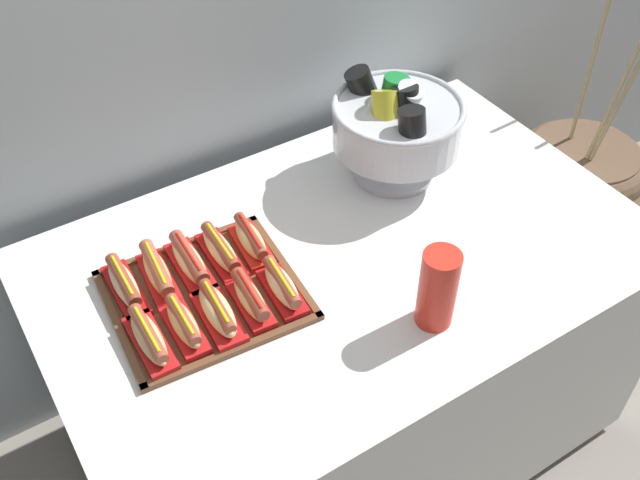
# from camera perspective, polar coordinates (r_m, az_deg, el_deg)

# --- Properties ---
(ground_plane) EXTENTS (10.00, 10.00, 0.00)m
(ground_plane) POSITION_cam_1_polar(r_m,az_deg,el_deg) (2.31, 1.63, -14.28)
(ground_plane) COLOR gray
(buffet_table) EXTENTS (1.42, 0.89, 0.75)m
(buffet_table) POSITION_cam_1_polar(r_m,az_deg,el_deg) (1.99, 1.86, -8.26)
(buffet_table) COLOR white
(buffet_table) RESTS_ON ground_plane
(floor_vase) EXTENTS (0.50, 0.50, 1.12)m
(floor_vase) POSITION_cam_1_polar(r_m,az_deg,el_deg) (2.66, 18.55, 1.73)
(floor_vase) COLOR brown
(floor_vase) RESTS_ON ground_plane
(serving_tray) EXTENTS (0.43, 0.39, 0.01)m
(serving_tray) POSITION_cam_1_polar(r_m,az_deg,el_deg) (1.64, -8.94, -4.30)
(serving_tray) COLOR brown
(serving_tray) RESTS_ON buffet_table
(hot_dog_0) EXTENTS (0.06, 0.18, 0.06)m
(hot_dog_0) POSITION_cam_1_polar(r_m,az_deg,el_deg) (1.54, -13.14, -7.47)
(hot_dog_0) COLOR red
(hot_dog_0) RESTS_ON serving_tray
(hot_dog_1) EXTENTS (0.06, 0.16, 0.06)m
(hot_dog_1) POSITION_cam_1_polar(r_m,az_deg,el_deg) (1.55, -10.53, -6.49)
(hot_dog_1) COLOR red
(hot_dog_1) RESTS_ON serving_tray
(hot_dog_2) EXTENTS (0.08, 0.18, 0.06)m
(hot_dog_2) POSITION_cam_1_polar(r_m,az_deg,el_deg) (1.56, -7.95, -5.54)
(hot_dog_2) COLOR red
(hot_dog_2) RESTS_ON serving_tray
(hot_dog_3) EXTENTS (0.07, 0.16, 0.06)m
(hot_dog_3) POSITION_cam_1_polar(r_m,az_deg,el_deg) (1.57, -5.43, -4.57)
(hot_dog_3) COLOR red
(hot_dog_3) RESTS_ON serving_tray
(hot_dog_4) EXTENTS (0.08, 0.16, 0.06)m
(hot_dog_4) POSITION_cam_1_polar(r_m,az_deg,el_deg) (1.59, -2.97, -3.65)
(hot_dog_4) COLOR #B21414
(hot_dog_4) RESTS_ON serving_tray
(hot_dog_5) EXTENTS (0.06, 0.18, 0.06)m
(hot_dog_5) POSITION_cam_1_polar(r_m,az_deg,el_deg) (1.65, -14.95, -3.39)
(hot_dog_5) COLOR #B21414
(hot_dog_5) RESTS_ON serving_tray
(hot_dog_6) EXTENTS (0.08, 0.18, 0.07)m
(hot_dog_6) POSITION_cam_1_polar(r_m,az_deg,el_deg) (1.66, -12.51, -2.50)
(hot_dog_6) COLOR red
(hot_dog_6) RESTS_ON serving_tray
(hot_dog_7) EXTENTS (0.07, 0.18, 0.06)m
(hot_dog_7) POSITION_cam_1_polar(r_m,az_deg,el_deg) (1.67, -10.10, -1.67)
(hot_dog_7) COLOR red
(hot_dog_7) RESTS_ON serving_tray
(hot_dog_8) EXTENTS (0.07, 0.18, 0.06)m
(hot_dog_8) POSITION_cam_1_polar(r_m,az_deg,el_deg) (1.68, -7.72, -0.86)
(hot_dog_8) COLOR #B21414
(hot_dog_8) RESTS_ON serving_tray
(hot_dog_9) EXTENTS (0.08, 0.16, 0.06)m
(hot_dog_9) POSITION_cam_1_polar(r_m,az_deg,el_deg) (1.70, -5.39, -0.04)
(hot_dog_9) COLOR red
(hot_dog_9) RESTS_ON serving_tray
(punch_bowl) EXTENTS (0.33, 0.33, 0.28)m
(punch_bowl) POSITION_cam_1_polar(r_m,az_deg,el_deg) (1.85, 5.96, 8.99)
(punch_bowl) COLOR silver
(punch_bowl) RESTS_ON buffet_table
(cup_stack) EXTENTS (0.08, 0.08, 0.19)m
(cup_stack) POSITION_cam_1_polar(r_m,az_deg,el_deg) (1.53, 9.14, -3.77)
(cup_stack) COLOR red
(cup_stack) RESTS_ON buffet_table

